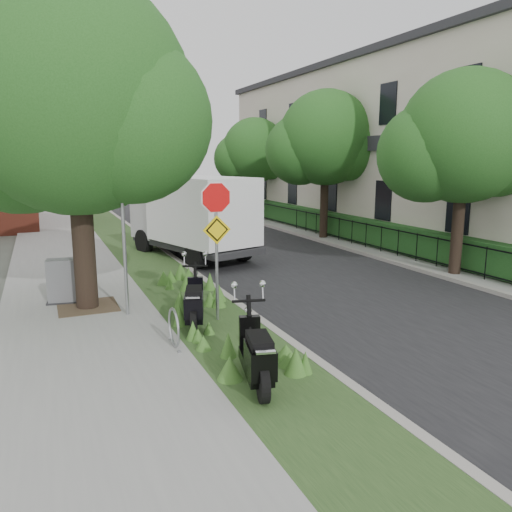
# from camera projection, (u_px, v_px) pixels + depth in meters

# --- Properties ---
(ground) EXTENTS (120.00, 120.00, 0.00)m
(ground) POSITION_uv_depth(u_px,v_px,m) (285.00, 324.00, 11.29)
(ground) COLOR #4C5147
(ground) RESTS_ON ground
(sidewalk_near) EXTENTS (3.50, 60.00, 0.12)m
(sidewalk_near) POSITION_uv_depth(u_px,v_px,m) (63.00, 257.00, 18.62)
(sidewalk_near) COLOR gray
(sidewalk_near) RESTS_ON ground
(verge) EXTENTS (2.00, 60.00, 0.12)m
(verge) POSITION_uv_depth(u_px,v_px,m) (137.00, 252.00, 19.70)
(verge) COLOR #28451D
(verge) RESTS_ON ground
(kerb_near) EXTENTS (0.20, 60.00, 0.13)m
(kerb_near) POSITION_uv_depth(u_px,v_px,m) (162.00, 250.00, 20.08)
(kerb_near) COLOR #9E9991
(kerb_near) RESTS_ON ground
(road) EXTENTS (7.00, 60.00, 0.01)m
(road) POSITION_uv_depth(u_px,v_px,m) (243.00, 245.00, 21.46)
(road) COLOR black
(road) RESTS_ON ground
(kerb_far) EXTENTS (0.20, 60.00, 0.13)m
(kerb_far) POSITION_uv_depth(u_px,v_px,m) (314.00, 239.00, 22.81)
(kerb_far) COLOR #9E9991
(kerb_far) RESTS_ON ground
(footpath_far) EXTENTS (3.20, 60.00, 0.12)m
(footpath_far) POSITION_uv_depth(u_px,v_px,m) (345.00, 237.00, 23.48)
(footpath_far) COLOR gray
(footpath_far) RESTS_ON ground
(street_tree_main) EXTENTS (6.21, 5.54, 7.66)m
(street_tree_main) POSITION_uv_depth(u_px,v_px,m) (71.00, 109.00, 11.35)
(street_tree_main) COLOR black
(street_tree_main) RESTS_ON ground
(bare_post) EXTENTS (0.08, 0.08, 4.00)m
(bare_post) POSITION_uv_depth(u_px,v_px,m) (123.00, 229.00, 11.25)
(bare_post) COLOR #A5A8AD
(bare_post) RESTS_ON ground
(bike_hoop) EXTENTS (0.06, 0.78, 0.77)m
(bike_hoop) POSITION_uv_depth(u_px,v_px,m) (174.00, 328.00, 9.60)
(bike_hoop) COLOR #A5A8AD
(bike_hoop) RESTS_ON ground
(sign_assembly) EXTENTS (0.94, 0.08, 3.22)m
(sign_assembly) POSITION_uv_depth(u_px,v_px,m) (216.00, 223.00, 10.82)
(sign_assembly) COLOR #A5A8AD
(sign_assembly) RESTS_ON ground
(fence_far) EXTENTS (0.04, 24.00, 1.00)m
(fence_far) POSITION_uv_depth(u_px,v_px,m) (327.00, 225.00, 22.97)
(fence_far) COLOR black
(fence_far) RESTS_ON ground
(hedge_far) EXTENTS (1.00, 24.00, 1.10)m
(hedge_far) POSITION_uv_depth(u_px,v_px,m) (340.00, 224.00, 23.24)
(hedge_far) COLOR #1C3F16
(hedge_far) RESTS_ON footpath_far
(terrace_houses) EXTENTS (7.40, 26.40, 8.20)m
(terrace_houses) POSITION_uv_depth(u_px,v_px,m) (406.00, 148.00, 23.97)
(terrace_houses) COLOR beige
(terrace_houses) RESTS_ON ground
(far_tree_a) EXTENTS (4.60, 4.10, 6.22)m
(far_tree_a) POSITION_uv_depth(u_px,v_px,m) (462.00, 144.00, 15.04)
(far_tree_a) COLOR black
(far_tree_a) RESTS_ON ground
(far_tree_b) EXTENTS (4.83, 4.31, 6.56)m
(far_tree_b) POSITION_uv_depth(u_px,v_px,m) (324.00, 143.00, 22.20)
(far_tree_b) COLOR black
(far_tree_b) RESTS_ON ground
(far_tree_c) EXTENTS (4.37, 3.89, 5.93)m
(far_tree_c) POSITION_uv_depth(u_px,v_px,m) (254.00, 154.00, 29.48)
(far_tree_c) COLOR black
(far_tree_c) RESTS_ON ground
(scooter_near) EXTENTS (0.70, 1.93, 0.93)m
(scooter_near) POSITION_uv_depth(u_px,v_px,m) (257.00, 361.00, 7.83)
(scooter_near) COLOR black
(scooter_near) RESTS_ON ground
(scooter_far) EXTENTS (0.80, 1.85, 0.91)m
(scooter_far) POSITION_uv_depth(u_px,v_px,m) (194.00, 307.00, 10.66)
(scooter_far) COLOR black
(scooter_far) RESTS_ON ground
(box_truck) EXTENTS (3.80, 6.12, 2.59)m
(box_truck) POSITION_uv_depth(u_px,v_px,m) (194.00, 214.00, 18.40)
(box_truck) COLOR #262628
(box_truck) RESTS_ON ground
(utility_cabinet) EXTENTS (0.90, 0.67, 1.10)m
(utility_cabinet) POSITION_uv_depth(u_px,v_px,m) (63.00, 282.00, 12.56)
(utility_cabinet) COLOR #262628
(utility_cabinet) RESTS_ON ground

